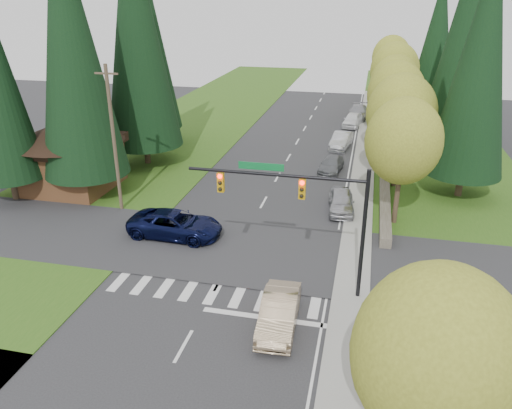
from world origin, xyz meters
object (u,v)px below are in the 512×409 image
(parked_car_e, at_px, (358,112))
(sedan_champagne, at_px, (279,312))
(suv_navy, at_px, (175,224))
(parked_car_a, at_px, (341,201))
(parked_car_b, at_px, (331,165))
(parked_car_c, at_px, (341,140))
(parked_car_d, at_px, (353,120))

(parked_car_e, bearing_deg, sedan_champagne, -89.90)
(suv_navy, height_order, parked_car_a, suv_navy)
(sedan_champagne, distance_m, parked_car_b, 22.17)
(parked_car_e, bearing_deg, parked_car_c, -92.32)
(sedan_champagne, bearing_deg, parked_car_a, 79.61)
(sedan_champagne, bearing_deg, parked_car_d, 85.05)
(parked_car_c, bearing_deg, parked_car_d, 93.59)
(suv_navy, distance_m, parked_car_e, 36.10)
(parked_car_a, relative_size, parked_car_d, 0.95)
(suv_navy, xyz_separation_m, parked_car_b, (8.41, 14.57, -0.20))
(suv_navy, distance_m, parked_car_b, 16.82)
(parked_car_e, bearing_deg, parked_car_d, -93.71)
(sedan_champagne, relative_size, parked_car_b, 1.09)
(parked_car_e, bearing_deg, parked_car_a, -87.42)
(sedan_champagne, bearing_deg, parked_car_e, 84.65)
(sedan_champagne, bearing_deg, parked_car_b, 86.01)
(suv_navy, relative_size, parked_car_b, 1.39)
(suv_navy, xyz_separation_m, parked_car_c, (8.71, 21.95, -0.07))
(sedan_champagne, relative_size, parked_car_e, 0.86)
(parked_car_a, xyz_separation_m, parked_car_d, (-0.44, 24.47, 0.03))
(parked_car_a, bearing_deg, parked_car_c, 88.41)
(parked_car_d, bearing_deg, parked_car_e, 90.95)
(sedan_champagne, xyz_separation_m, suv_navy, (-7.98, 7.60, 0.06))
(parked_car_c, height_order, parked_car_e, parked_car_e)
(parked_car_b, xyz_separation_m, parked_car_d, (0.96, 16.17, 0.15))
(parked_car_a, height_order, parked_car_b, parked_car_a)
(parked_car_b, xyz_separation_m, parked_car_e, (1.40, 20.18, 0.17))
(suv_navy, distance_m, parked_car_c, 23.62)
(sedan_champagne, distance_m, parked_car_a, 13.99)
(sedan_champagne, height_order, parked_car_a, sedan_champagne)
(parked_car_a, relative_size, parked_car_e, 0.80)
(suv_navy, xyz_separation_m, parked_car_e, (9.81, 34.75, -0.04))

